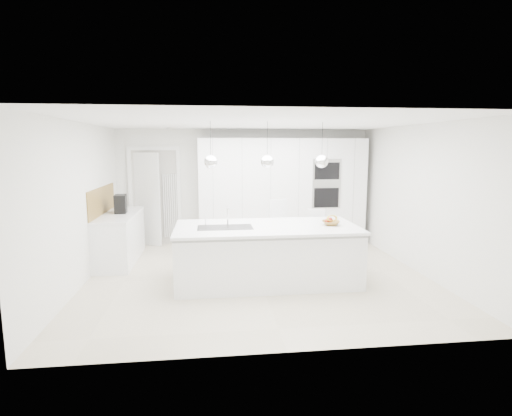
{
  "coord_description": "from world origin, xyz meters",
  "views": [
    {
      "loc": [
        -0.78,
        -6.32,
        2.12
      ],
      "look_at": [
        0.0,
        0.3,
        1.1
      ],
      "focal_mm": 28.0,
      "sensor_mm": 36.0,
      "label": 1
    }
  ],
  "objects": [
    {
      "name": "apple_b",
      "position": [
        1.11,
        -0.29,
        0.97
      ],
      "size": [
        0.09,
        0.09,
        0.09
      ],
      "primitive_type": "sphere",
      "color": "#AD2D1A",
      "rests_on": "fruit_bowl"
    },
    {
      "name": "left_base_cabinets",
      "position": [
        -2.45,
        1.2,
        0.43
      ],
      "size": [
        0.6,
        1.8,
        0.86
      ],
      "primitive_type": "cube",
      "color": "white",
      "rests_on": "floor"
    },
    {
      "name": "island_worktop",
      "position": [
        0.1,
        -0.25,
        0.88
      ],
      "size": [
        2.84,
        1.4,
        0.04
      ],
      "primitive_type": "cube",
      "color": "white",
      "rests_on": "island_base"
    },
    {
      "name": "floor",
      "position": [
        0.0,
        0.0,
        0.0
      ],
      "size": [
        5.5,
        5.5,
        0.0
      ],
      "primitive_type": "plane",
      "color": "beige",
      "rests_on": "ground"
    },
    {
      "name": "hallway_door",
      "position": [
        -2.2,
        2.42,
        1.0
      ],
      "size": [
        0.76,
        0.38,
        2.0
      ],
      "primitive_type": "cube",
      "rotation": [
        0.0,
        0.0,
        -0.44
      ],
      "color": "white",
      "rests_on": "floor"
    },
    {
      "name": "island_tap",
      "position": [
        -0.5,
        -0.1,
        1.05
      ],
      "size": [
        0.02,
        0.02,
        0.3
      ],
      "primitive_type": "cylinder",
      "color": "white",
      "rests_on": "island_worktop"
    },
    {
      "name": "wall_back",
      "position": [
        0.0,
        2.5,
        1.25
      ],
      "size": [
        5.5,
        0.0,
        5.5
      ],
      "primitive_type": "plane",
      "rotation": [
        1.57,
        0.0,
        0.0
      ],
      "color": "white",
      "rests_on": "ground"
    },
    {
      "name": "doorway_frame",
      "position": [
        -1.95,
        2.47,
        1.02
      ],
      "size": [
        1.11,
        0.08,
        2.13
      ],
      "primitive_type": null,
      "color": "white",
      "rests_on": "floor"
    },
    {
      "name": "left_worktop",
      "position": [
        -2.45,
        1.2,
        0.88
      ],
      "size": [
        0.62,
        1.82,
        0.04
      ],
      "primitive_type": "cube",
      "color": "white",
      "rests_on": "left_base_cabinets"
    },
    {
      "name": "island_base",
      "position": [
        0.1,
        -0.3,
        0.43
      ],
      "size": [
        2.8,
        1.2,
        0.86
      ],
      "primitive_type": "cube",
      "color": "white",
      "rests_on": "floor"
    },
    {
      "name": "apple_a",
      "position": [
        1.06,
        -0.3,
        0.97
      ],
      "size": [
        0.07,
        0.07,
        0.07
      ],
      "primitive_type": "sphere",
      "color": "#AD2D1A",
      "rests_on": "fruit_bowl"
    },
    {
      "name": "pendant_left",
      "position": [
        -0.75,
        -0.3,
        1.9
      ],
      "size": [
        0.2,
        0.2,
        0.2
      ],
      "primitive_type": "sphere",
      "color": "white",
      "rests_on": "ceiling"
    },
    {
      "name": "bar_stool_right",
      "position": [
        1.15,
        0.53,
        0.5
      ],
      "size": [
        0.39,
        0.5,
        1.0
      ],
      "primitive_type": null,
      "rotation": [
        0.0,
        0.0,
        -0.13
      ],
      "color": "white",
      "rests_on": "floor"
    },
    {
      "name": "pendant_right",
      "position": [
        0.95,
        -0.3,
        1.9
      ],
      "size": [
        0.2,
        0.2,
        0.2
      ],
      "primitive_type": "sphere",
      "color": "white",
      "rests_on": "ceiling"
    },
    {
      "name": "wall_left",
      "position": [
        -2.75,
        0.0,
        1.25
      ],
      "size": [
        0.0,
        5.0,
        5.0
      ],
      "primitive_type": "plane",
      "rotation": [
        1.57,
        0.0,
        1.57
      ],
      "color": "white",
      "rests_on": "ground"
    },
    {
      "name": "tall_cabinets",
      "position": [
        0.8,
        2.2,
        1.15
      ],
      "size": [
        3.6,
        0.6,
        2.3
      ],
      "primitive_type": "cube",
      "color": "white",
      "rests_on": "floor"
    },
    {
      "name": "oven_stack",
      "position": [
        1.7,
        1.89,
        1.35
      ],
      "size": [
        0.62,
        0.04,
        1.05
      ],
      "primitive_type": null,
      "color": "#A5A5A8",
      "rests_on": "tall_cabinets"
    },
    {
      "name": "espresso_machine",
      "position": [
        -2.43,
        1.29,
        1.07
      ],
      "size": [
        0.24,
        0.34,
        0.34
      ],
      "primitive_type": "cube",
      "rotation": [
        0.0,
        0.0,
        0.1
      ],
      "color": "black",
      "rests_on": "left_worktop"
    },
    {
      "name": "fruit_bowl",
      "position": [
        1.12,
        -0.32,
        0.93
      ],
      "size": [
        0.33,
        0.33,
        0.07
      ],
      "primitive_type": "imported",
      "rotation": [
        0.0,
        0.0,
        -0.21
      ],
      "color": "olive",
      "rests_on": "island_worktop"
    },
    {
      "name": "oak_backsplash",
      "position": [
        -2.74,
        1.2,
        1.15
      ],
      "size": [
        0.02,
        1.8,
        0.5
      ],
      "primitive_type": "cube",
      "color": "olive",
      "rests_on": "wall_left"
    },
    {
      "name": "bar_stool_left",
      "position": [
        0.48,
        0.7,
        0.58
      ],
      "size": [
        0.52,
        0.62,
        1.16
      ],
      "primitive_type": null,
      "rotation": [
        0.0,
        0.0,
        0.29
      ],
      "color": "white",
      "rests_on": "floor"
    },
    {
      "name": "ceiling",
      "position": [
        0.0,
        0.0,
        2.5
      ],
      "size": [
        5.5,
        5.5,
        0.0
      ],
      "primitive_type": "plane",
      "rotation": [
        3.14,
        0.0,
        0.0
      ],
      "color": "white",
      "rests_on": "wall_back"
    },
    {
      "name": "pendant_mid",
      "position": [
        0.1,
        -0.3,
        1.9
      ],
      "size": [
        0.2,
        0.2,
        0.2
      ],
      "primitive_type": "sphere",
      "color": "white",
      "rests_on": "ceiling"
    },
    {
      "name": "banana_bunch",
      "position": [
        1.13,
        -0.34,
        1.01
      ],
      "size": [
        0.23,
        0.16,
        0.2
      ],
      "primitive_type": "torus",
      "rotation": [
        1.22,
        0.0,
        0.35
      ],
      "color": "gold",
      "rests_on": "fruit_bowl"
    },
    {
      "name": "island_sink",
      "position": [
        -0.55,
        -0.3,
        0.82
      ],
      "size": [
        0.84,
        0.44,
        0.18
      ],
      "primitive_type": null,
      "color": "#3F3F42",
      "rests_on": "island_worktop"
    },
    {
      "name": "radiator",
      "position": [
        -1.63,
        2.46,
        0.85
      ],
      "size": [
        0.32,
        0.04,
        1.4
      ],
      "primitive_type": null,
      "color": "white",
      "rests_on": "floor"
    }
  ]
}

